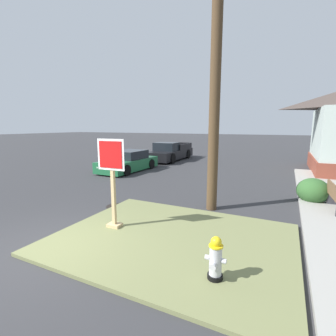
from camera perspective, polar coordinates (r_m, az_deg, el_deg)
The scene contains 10 objects.
ground_plane at distance 6.45m, azimuth -27.16°, elevation -16.81°, with size 160.00×160.00×0.00m, color #333335.
grass_corner_patch at distance 6.27m, azimuth 1.02°, elevation -16.05°, with size 5.60×4.40×0.08m, color olive.
fire_hydrant at distance 4.68m, azimuth 10.96°, elevation -20.08°, with size 0.38×0.34×0.80m.
stop_sign at distance 6.61m, azimuth -12.72°, elevation -3.51°, with size 0.81×0.29×2.37m.
manhole_cover at distance 8.83m, azimuth -11.89°, elevation -8.68°, with size 0.70×0.70×0.02m, color black.
parked_sedan_green at distance 15.50m, azimuth -9.11°, elevation 1.38°, with size 1.99×4.34×1.25m.
pickup_truck_black at distance 19.97m, azimuth 0.43°, elevation 3.58°, with size 2.11×5.47×1.48m.
street_bench at distance 9.46m, azimuth 34.48°, elevation -5.33°, with size 0.49×1.50×0.85m.
utility_pole at distance 8.23m, azimuth 10.99°, elevation 21.25°, with size 1.85×0.34×8.54m.
shrub_by_curb at distance 10.33m, azimuth 30.58°, elevation -4.57°, with size 1.08×1.08×0.91m, color #305A2A.
Camera 1 is at (4.76, -3.36, 2.77)m, focal length 26.27 mm.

